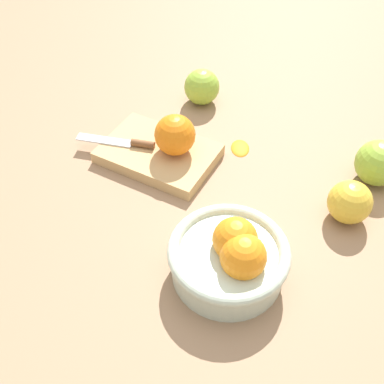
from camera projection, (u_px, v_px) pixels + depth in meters
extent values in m
plane|color=#997556|center=(199.00, 174.00, 0.88)|extent=(2.40, 2.40, 0.00)
cylinder|color=beige|center=(228.00, 262.00, 0.71)|extent=(0.17, 0.17, 0.05)
torus|color=beige|center=(229.00, 251.00, 0.69)|extent=(0.18, 0.18, 0.02)
sphere|color=orange|center=(235.00, 239.00, 0.69)|extent=(0.07, 0.07, 0.07)
sphere|color=orange|center=(243.00, 257.00, 0.67)|extent=(0.07, 0.07, 0.07)
cube|color=tan|center=(159.00, 154.00, 0.90)|extent=(0.24, 0.19, 0.02)
sphere|color=orange|center=(173.00, 136.00, 0.86)|extent=(0.08, 0.08, 0.08)
cube|color=silver|center=(104.00, 140.00, 0.91)|extent=(0.11, 0.07, 0.00)
cylinder|color=brown|center=(143.00, 144.00, 0.89)|extent=(0.05, 0.03, 0.01)
sphere|color=#8EB738|center=(202.00, 87.00, 1.01)|extent=(0.08, 0.08, 0.08)
sphere|color=gold|center=(350.00, 202.00, 0.78)|extent=(0.07, 0.07, 0.07)
sphere|color=#8EB738|center=(379.00, 163.00, 0.84)|extent=(0.08, 0.08, 0.08)
ellipsoid|color=orange|center=(240.00, 147.00, 0.93)|extent=(0.06, 0.06, 0.01)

